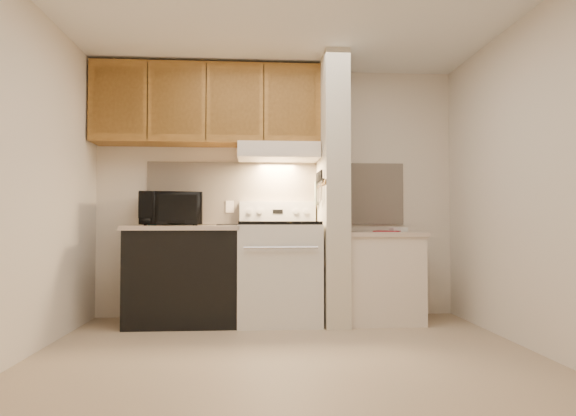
{
  "coord_description": "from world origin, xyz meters",
  "views": [
    {
      "loc": [
        -0.22,
        -3.38,
        0.93
      ],
      "look_at": [
        0.06,
        0.75,
        1.06
      ],
      "focal_mm": 30.0,
      "sensor_mm": 36.0,
      "label": 1
    }
  ],
  "objects": [
    {
      "name": "cab_gap_a",
      "position": [
        -1.23,
        1.16,
        2.08
      ],
      "size": [
        0.01,
        0.01,
        0.73
      ],
      "primitive_type": "cube",
      "color": "black",
      "rests_on": "upper_cabinets"
    },
    {
      "name": "knife_blade_e",
      "position": [
        0.38,
        1.27,
        1.21
      ],
      "size": [
        0.01,
        0.04,
        0.18
      ],
      "primitive_type": "cube",
      "color": "silver",
      "rests_on": "knife_strip"
    },
    {
      "name": "ceiling",
      "position": [
        0.0,
        0.0,
        2.5
      ],
      "size": [
        3.6,
        3.6,
        0.0
      ],
      "primitive_type": "plane",
      "rotation": [
        3.14,
        0.0,
        0.0
      ],
      "color": "white",
      "rests_on": "wall_back"
    },
    {
      "name": "red_folder",
      "position": [
        1.07,
        1.25,
        0.86
      ],
      "size": [
        0.35,
        0.4,
        0.01
      ],
      "primitive_type": "cube",
      "rotation": [
        0.0,
        0.0,
        -0.39
      ],
      "color": "maroon",
      "rests_on": "right_countertop"
    },
    {
      "name": "range_body",
      "position": [
        0.0,
        1.16,
        0.46
      ],
      "size": [
        0.76,
        0.65,
        0.92
      ],
      "primitive_type": "cube",
      "color": "silver",
      "rests_on": "floor"
    },
    {
      "name": "knife_blade_b",
      "position": [
        0.38,
        1.03,
        1.21
      ],
      "size": [
        0.01,
        0.04,
        0.18
      ],
      "primitive_type": "cube",
      "color": "silver",
      "rests_on": "knife_strip"
    },
    {
      "name": "range_knob_right_outer",
      "position": [
        0.28,
        1.4,
        1.05
      ],
      "size": [
        0.05,
        0.02,
        0.05
      ],
      "primitive_type": "cylinder",
      "rotation": [
        1.57,
        0.0,
        0.0
      ],
      "color": "silver",
      "rests_on": "range_backguard"
    },
    {
      "name": "knife_strip",
      "position": [
        0.39,
        1.1,
        1.32
      ],
      "size": [
        0.02,
        0.42,
        0.04
      ],
      "primitive_type": "cube",
      "color": "black",
      "rests_on": "partition_pillar"
    },
    {
      "name": "white_box",
      "position": [
        1.19,
        1.3,
        0.87
      ],
      "size": [
        0.17,
        0.14,
        0.04
      ],
      "primitive_type": "cube",
      "rotation": [
        0.0,
        0.0,
        0.25
      ],
      "color": "white",
      "rests_on": "right_countertop"
    },
    {
      "name": "cab_gap_b",
      "position": [
        -0.69,
        1.16,
        2.08
      ],
      "size": [
        0.01,
        0.01,
        0.73
      ],
      "primitive_type": "cube",
      "color": "black",
      "rests_on": "upper_cabinets"
    },
    {
      "name": "microwave",
      "position": [
        -1.04,
        1.31,
        1.07
      ],
      "size": [
        0.64,
        0.5,
        0.32
      ],
      "primitive_type": "imported",
      "rotation": [
        0.0,
        0.0,
        0.2
      ],
      "color": "black",
      "rests_on": "left_countertop"
    },
    {
      "name": "knife_handle_b",
      "position": [
        0.38,
        1.03,
        1.37
      ],
      "size": [
        0.02,
        0.02,
        0.1
      ],
      "primitive_type": "cylinder",
      "color": "black",
      "rests_on": "knife_strip"
    },
    {
      "name": "right_cab_base",
      "position": [
        0.97,
        1.15,
        0.4
      ],
      "size": [
        0.7,
        0.6,
        0.81
      ],
      "primitive_type": "cube",
      "color": "silver",
      "rests_on": "floor"
    },
    {
      "name": "oven_mitt",
      "position": [
        0.38,
        1.32,
        1.23
      ],
      "size": [
        0.03,
        0.1,
        0.23
      ],
      "primitive_type": "cube",
      "color": "slate",
      "rests_on": "partition_pillar"
    },
    {
      "name": "cab_door_c",
      "position": [
        -0.42,
        1.17,
        2.08
      ],
      "size": [
        0.46,
        0.01,
        0.63
      ],
      "primitive_type": "cube",
      "color": "#9B682A",
      "rests_on": "upper_cabinets"
    },
    {
      "name": "oven_window",
      "position": [
        0.0,
        0.84,
        0.5
      ],
      "size": [
        0.5,
        0.01,
        0.3
      ],
      "primitive_type": "cube",
      "color": "black",
      "rests_on": "range_body"
    },
    {
      "name": "range_knob_left_inner",
      "position": [
        -0.18,
        1.4,
        1.05
      ],
      "size": [
        0.05,
        0.02,
        0.05
      ],
      "primitive_type": "cylinder",
      "rotation": [
        1.57,
        0.0,
        0.0
      ],
      "color": "silver",
      "rests_on": "range_backguard"
    },
    {
      "name": "partition_pillar",
      "position": [
        0.51,
        1.15,
        1.25
      ],
      "size": [
        0.22,
        0.7,
        2.5
      ],
      "primitive_type": "cube",
      "color": "beige",
      "rests_on": "floor"
    },
    {
      "name": "cab_door_d",
      "position": [
        0.13,
        1.17,
        2.08
      ],
      "size": [
        0.46,
        0.01,
        0.63
      ],
      "primitive_type": "cube",
      "color": "#9B682A",
      "rests_on": "upper_cabinets"
    },
    {
      "name": "wall_back",
      "position": [
        0.0,
        1.5,
        1.25
      ],
      "size": [
        3.6,
        2.5,
        0.02
      ],
      "primitive_type": "cube",
      "rotation": [
        1.57,
        0.0,
        0.0
      ],
      "color": "silver",
      "rests_on": "floor"
    },
    {
      "name": "dishwasher_front",
      "position": [
        -0.88,
        1.17,
        0.43
      ],
      "size": [
        1.0,
        0.63,
        0.87
      ],
      "primitive_type": "cube",
      "color": "black",
      "rests_on": "floor"
    },
    {
      "name": "cab_door_b",
      "position": [
        -0.96,
        1.17,
        2.08
      ],
      "size": [
        0.46,
        0.01,
        0.63
      ],
      "primitive_type": "cube",
      "color": "#9B682A",
      "rests_on": "upper_cabinets"
    },
    {
      "name": "knife_handle_c",
      "position": [
        0.38,
        1.11,
        1.37
      ],
      "size": [
        0.02,
        0.02,
        0.1
      ],
      "primitive_type": "cylinder",
      "color": "black",
      "rests_on": "knife_strip"
    },
    {
      "name": "right_countertop",
      "position": [
        0.97,
        1.15,
        0.83
      ],
      "size": [
        0.74,
        0.64,
        0.04
      ],
      "primitive_type": "cube",
      "color": "beige",
      "rests_on": "right_cab_base"
    },
    {
      "name": "upper_cabinets",
      "position": [
        -0.69,
        1.32,
        2.08
      ],
      "size": [
        2.18,
        0.33,
        0.77
      ],
      "primitive_type": "cube",
      "color": "#9B682A",
      "rests_on": "wall_back"
    },
    {
      "name": "range_knob_right_inner",
      "position": [
        0.18,
        1.4,
        1.05
      ],
      "size": [
        0.05,
        0.02,
        0.05
      ],
      "primitive_type": "cylinder",
      "rotation": [
        1.57,
        0.0,
        0.0
      ],
      "color": "silver",
      "rests_on": "range_backguard"
    },
    {
      "name": "knife_blade_a",
      "position": [
        0.38,
        0.95,
        1.22
      ],
      "size": [
        0.01,
        0.03,
        0.16
      ],
      "primitive_type": "cube",
      "color": "silver",
      "rests_on": "knife_strip"
    },
    {
      "name": "pillar_trim",
      "position": [
        0.39,
        1.15,
        1.3
      ],
      "size": [
        0.01,
        0.7,
        0.04
      ],
      "primitive_type": "cube",
      "color": "#9B682A",
      "rests_on": "partition_pillar"
    },
    {
      "name": "knife_handle_e",
      "position": [
        0.38,
        1.26,
        1.37
      ],
      "size": [
        0.02,
        0.02,
        0.1
      ],
      "primitive_type": "cylinder",
      "color": "black",
      "rests_on": "knife_strip"
    },
    {
      "name": "range_hood",
      "position": [
        0.0,
        1.28,
        1.62
      ],
      "size": [
        0.78,
        0.44,
        0.15
      ],
      "primitive_type": "cube",
      "color": "silver",
      "rests_on": "upper_cabinets"
    },
    {
      "name": "floor",
      "position": [
        0.0,
        0.0,
        0.0
      ],
      "size": [
        3.6,
        3.6,
        0.0
      ],
      "primitive_type": "plane",
      "color": "tan",
      "rests_on": "ground"
    },
    {
      "name": "wall_left",
      "position": [
        -1.8,
        0.0,
        1.25
      ],
      "size": [
        0.02,
        3.0,
        2.5
      ],
      "primitive_type": "cube",
      "color": "silver",
      "rests_on": "floor"
    },
    {
      "name": "wall_right",
      "position": [
        1.8,
        0.0,
        1.25
      ],
      "size": [
        0.02,
        3.0,
        2.5
      ],
      "primitive_type": "cube",
      "color": "silver",
      "rests_on": "floor"
    },
    {
      "name": "left_countertop",
      "position": [
        -0.88,
        1.17,
        0.89
      ],
      "size": [
        1.04,
        0.67,
        0.04
      ],
      "primitive_type": "cube",
      "color": "beige",
      "rests_on": "dishwasher_front"
    },
    {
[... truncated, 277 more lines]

